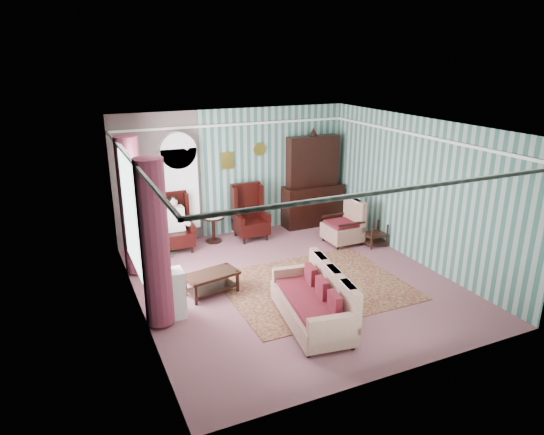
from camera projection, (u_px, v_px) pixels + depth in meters
name	position (u px, v px, depth m)	size (l,w,h in m)	color
floor	(293.00, 282.00, 9.02)	(6.00, 6.00, 0.00)	#834C53
room_shell	(258.00, 179.00, 8.29)	(5.53, 6.02, 2.91)	#366258
bookcase	(180.00, 195.00, 10.59)	(0.80, 0.28, 2.24)	white
dresser_hutch	(313.00, 178.00, 11.73)	(1.50, 0.56, 2.36)	black
wingback_left	(175.00, 223.00, 10.31)	(0.76, 0.80, 1.25)	black
wingback_right	(251.00, 212.00, 10.99)	(0.76, 0.80, 1.25)	black
seated_woman	(175.00, 224.00, 10.32)	(0.44, 0.40, 1.18)	silver
round_side_table	(213.00, 229.00, 10.89)	(0.50, 0.50, 0.60)	black
nest_table	(375.00, 234.00, 10.67)	(0.45, 0.38, 0.54)	black
plant_stand	(167.00, 295.00, 7.70)	(0.55, 0.35, 0.80)	silver
rug	(315.00, 286.00, 8.88)	(3.20, 2.60, 0.01)	#431916
sofa	(312.00, 293.00, 7.45)	(1.84, 0.92, 1.11)	#C0B895
floral_armchair	(343.00, 221.00, 10.74)	(0.82, 0.88, 1.04)	#C1BB96
coffee_table	(212.00, 284.00, 8.53)	(0.94, 0.49, 0.40)	black
potted_plant_a	(163.00, 260.00, 7.43)	(0.42, 0.36, 0.47)	#27591B
potted_plant_b	(163.00, 254.00, 7.62)	(0.28, 0.22, 0.50)	#1D541A
potted_plant_c	(161.00, 258.00, 7.57)	(0.23, 0.23, 0.41)	#1B4E18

